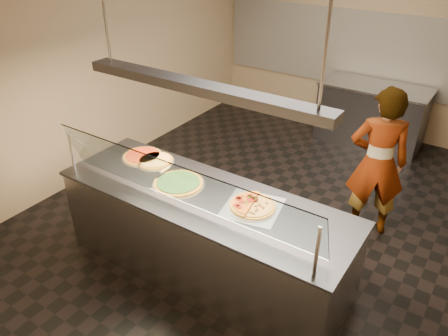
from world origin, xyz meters
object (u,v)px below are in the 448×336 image
Objects in this scene: serving_counter at (204,235)px; perforated_tray at (253,207)px; sneeze_guard at (177,184)px; worker at (378,163)px; half_pizza_sausage at (262,209)px; pizza_tomato at (143,156)px; pizza_spinach at (179,183)px; pizza_cheese at (155,160)px; heat_lamp_housing at (200,88)px; pizza_spatula at (166,172)px; prep_table at (371,114)px; half_pizza_pepperoni at (243,201)px.

serving_counter is 0.67m from perforated_tray.
worker is at bearing 60.76° from sneeze_guard.
pizza_tomato is at bearing 174.34° from half_pizza_sausage.
half_pizza_sausage reaches higher than pizza_spinach.
perforated_tray is 1.43× the size of pizza_cheese.
heat_lamp_housing is (0.78, -0.23, 1.01)m from pizza_cheese.
pizza_spatula reaches higher than pizza_cheese.
half_pizza_sausage is at bearing -5.66° from pizza_tomato.
serving_counter is 6.73× the size of half_pizza_sausage.
pizza_cheese is (-1.35, 0.15, -0.01)m from half_pizza_sausage.
heat_lamp_housing is (0.30, -0.02, 1.00)m from pizza_spinach.
worker reaches higher than pizza_spatula.
pizza_spatula is 1.12m from heat_lamp_housing.
prep_table is at bearing -95.08° from worker.
prep_table is at bearing 69.56° from pizza_tomato.
half_pizza_pepperoni is at bearing 179.84° from perforated_tray.
pizza_tomato is (-0.95, 0.23, 0.48)m from serving_counter.
pizza_spinach is at bearing -23.36° from pizza_cheese.
half_pizza_pepperoni is (0.38, 0.42, -0.26)m from sneeze_guard.
half_pizza_sausage is at bearing -6.29° from pizza_cheese.
pizza_cheese is (-0.78, 0.57, -0.28)m from sneeze_guard.
half_pizza_sausage is at bearing 3.84° from pizza_spinach.
serving_counter is at bearing -3.83° from pizza_spinach.
sneeze_guard reaches higher than perforated_tray.
pizza_cheese is (-1.25, 0.15, 0.01)m from perforated_tray.
worker is at bearing 43.61° from pizza_spatula.
heat_lamp_housing is (-0.57, -0.08, 0.99)m from half_pizza_sausage.
perforated_tray is 3.79m from prep_table.
heat_lamp_housing reaches higher than perforated_tray.
heat_lamp_housing reaches higher than half_pizza_pepperoni.
sneeze_guard is 0.72m from pizza_spatula.
heat_lamp_housing is (-0.39, -3.84, 1.48)m from prep_table.
serving_counter is 2.00m from worker.
half_pizza_sausage is 1.15m from heat_lamp_housing.
pizza_tomato is 0.19× the size of heat_lamp_housing.
sneeze_guard is 1.64× the size of prep_table.
pizza_spatula is 0.15× the size of prep_table.
serving_counter is 12.15× the size of pizza_spatula.
pizza_spinach reaches higher than prep_table.
sneeze_guard reaches higher than serving_counter.
pizza_spatula is (-0.52, 0.43, -0.27)m from sneeze_guard.
heat_lamp_housing is at bearing -9.09° from pizza_spatula.
half_pizza_pepperoni reaches higher than perforated_tray.
serving_counter is 3.86m from prep_table.
pizza_spatula is at bearing 140.54° from sneeze_guard.
pizza_spatula is at bearing 170.91° from heat_lamp_housing.
heat_lamp_housing is at bearing -16.24° from pizza_cheese.
half_pizza_pepperoni is 1.81× the size of pizza_spatula.
half_pizza_pepperoni is 1.17m from pizza_cheese.
half_pizza_pepperoni is at bearing 12.15° from serving_counter.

